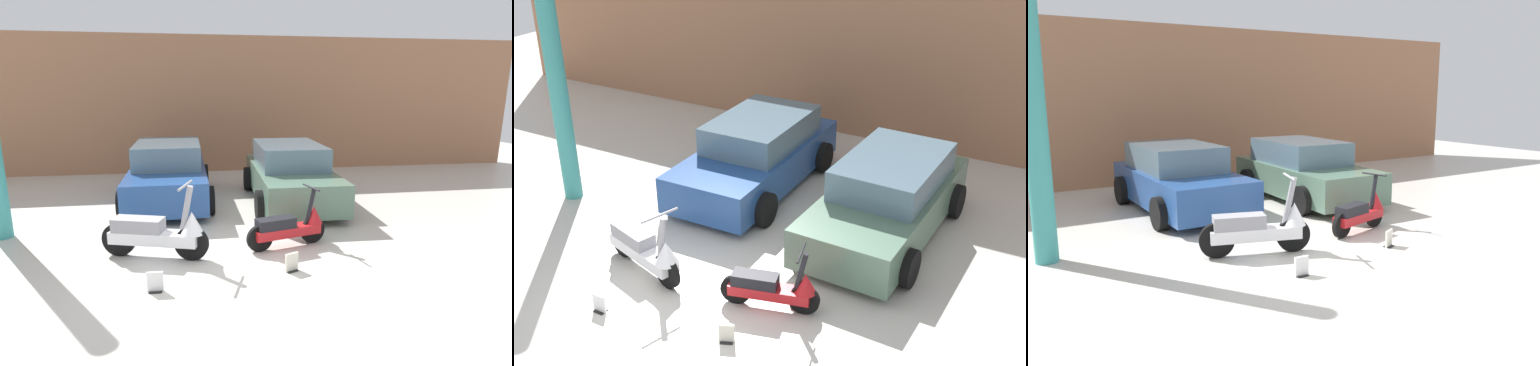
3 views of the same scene
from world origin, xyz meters
The scene contains 9 objects.
ground_plane centered at (0.00, 0.00, 0.00)m, with size 28.00×28.00×0.00m, color beige.
wall_back centered at (0.00, 7.21, 1.97)m, with size 19.60×0.12×3.95m, color #9E6B4C.
scooter_front_left centered at (-0.96, 0.80, 0.40)m, with size 1.58×0.77×1.13m.
scooter_front_right centered at (1.04, 0.94, 0.33)m, with size 1.32×0.60×0.94m.
car_rear_left centered at (-0.99, 4.03, 0.61)m, with size 1.88×3.81×1.29m.
car_rear_center centered at (1.65, 3.54, 0.60)m, with size 1.89×3.77×1.26m.
placard_near_left_scooter centered at (-0.94, -0.23, 0.11)m, with size 0.20×0.12×0.26m.
placard_near_right_scooter centered at (0.85, 0.07, 0.11)m, with size 0.20×0.17×0.26m.
support_column_side centered at (-3.64, 2.06, 1.97)m, with size 0.31×0.31×3.95m, color teal.
Camera 3 is at (-4.32, -5.26, 2.35)m, focal length 35.00 mm.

